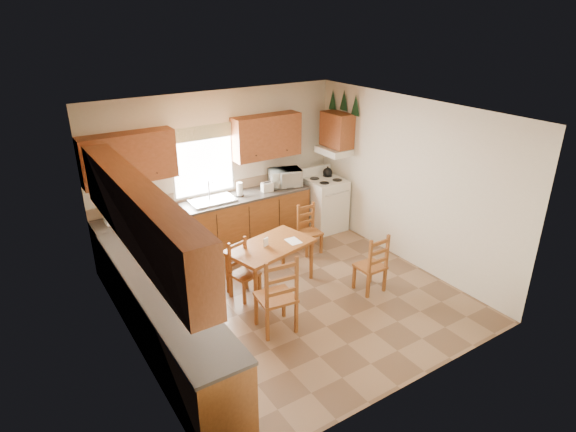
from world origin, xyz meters
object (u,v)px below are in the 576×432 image
dining_table (271,265)px  chair_near_right (370,262)px  chair_far_left (245,270)px  microwave (285,178)px  stove (325,205)px  chair_near_left (276,292)px  chair_far_right (310,229)px

dining_table → chair_near_right: chair_near_right is taller
chair_far_left → microwave: bearing=28.2°
chair_near_right → chair_far_left: bearing=-27.6°
microwave → stove: bearing=-5.1°
chair_near_left → chair_near_right: 1.68m
dining_table → chair_far_left: size_ratio=1.48×
chair_far_left → chair_far_right: bearing=7.2°
stove → chair_far_left: stove is taller
microwave → chair_near_right: 2.51m
chair_near_right → stove: bearing=-110.2°
stove → dining_table: bearing=-146.2°
stove → chair_far_right: size_ratio=1.14×
stove → chair_near_right: stove is taller
chair_far_left → stove: bearing=13.5°
stove → chair_near_left: bearing=-136.6°
stove → chair_far_right: 1.05m
dining_table → chair_far_right: size_ratio=1.51×
dining_table → chair_near_left: bearing=-130.2°
chair_far_right → dining_table: bearing=-150.4°
microwave → chair_near_left: (-1.74, -2.49, -0.52)m
stove → dining_table: (-1.96, -1.23, -0.14)m
microwave → dining_table: (-1.23, -1.52, -0.73)m
chair_near_left → chair_far_right: 2.26m
stove → microwave: size_ratio=1.85×
stove → chair_far_right: stove is taller
chair_near_left → dining_table: bearing=-110.0°
microwave → dining_table: bearing=-112.8°
chair_near_right → chair_far_right: (-0.03, 1.50, -0.04)m
chair_near_right → chair_far_left: size_ratio=1.07×
microwave → chair_near_left: size_ratio=0.47×
chair_near_left → stove: bearing=-130.6°
microwave → chair_far_left: 2.41m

